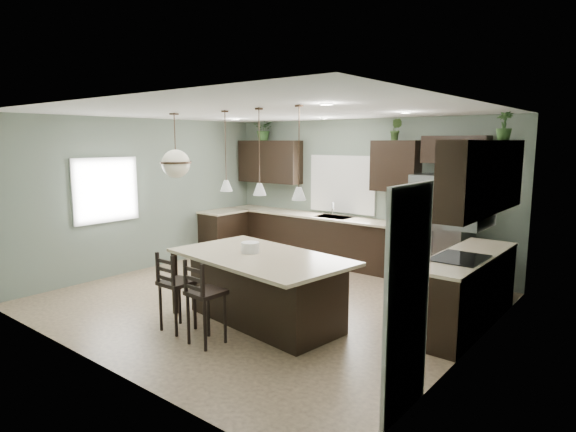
# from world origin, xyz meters

# --- Properties ---
(ground) EXTENTS (6.00, 6.00, 0.00)m
(ground) POSITION_xyz_m (0.00, 0.00, 0.00)
(ground) COLOR #9E8466
(ground) RESTS_ON ground
(pantry_door) EXTENTS (0.04, 0.82, 2.04)m
(pantry_door) POSITION_xyz_m (2.98, -1.55, 1.02)
(pantry_door) COLOR white
(pantry_door) RESTS_ON ground
(window_back) EXTENTS (1.35, 0.02, 1.00)m
(window_back) POSITION_xyz_m (-0.40, 2.73, 1.55)
(window_back) COLOR white
(window_back) RESTS_ON room_shell
(window_left) EXTENTS (0.02, 1.10, 1.00)m
(window_left) POSITION_xyz_m (-2.98, -0.80, 1.55)
(window_left) COLOR white
(window_left) RESTS_ON room_shell
(left_return_cabs) EXTENTS (0.60, 0.90, 0.90)m
(left_return_cabs) POSITION_xyz_m (-2.70, 1.70, 0.45)
(left_return_cabs) COLOR black
(left_return_cabs) RESTS_ON ground
(left_return_countertop) EXTENTS (0.66, 0.96, 0.04)m
(left_return_countertop) POSITION_xyz_m (-2.68, 1.70, 0.92)
(left_return_countertop) COLOR beige
(left_return_countertop) RESTS_ON left_return_cabs
(back_lower_cabs) EXTENTS (4.20, 0.60, 0.90)m
(back_lower_cabs) POSITION_xyz_m (-0.85, 2.45, 0.45)
(back_lower_cabs) COLOR black
(back_lower_cabs) RESTS_ON ground
(back_countertop) EXTENTS (4.20, 0.66, 0.04)m
(back_countertop) POSITION_xyz_m (-0.85, 2.43, 0.92)
(back_countertop) COLOR beige
(back_countertop) RESTS_ON back_lower_cabs
(sink_inset) EXTENTS (0.70, 0.45, 0.01)m
(sink_inset) POSITION_xyz_m (-0.40, 2.43, 0.94)
(sink_inset) COLOR gray
(sink_inset) RESTS_ON back_countertop
(faucet) EXTENTS (0.02, 0.02, 0.28)m
(faucet) POSITION_xyz_m (-0.40, 2.40, 1.08)
(faucet) COLOR silver
(faucet) RESTS_ON back_countertop
(back_upper_left) EXTENTS (1.55, 0.34, 0.90)m
(back_upper_left) POSITION_xyz_m (-2.15, 2.58, 1.95)
(back_upper_left) COLOR black
(back_upper_left) RESTS_ON room_shell
(back_upper_right) EXTENTS (0.85, 0.34, 0.90)m
(back_upper_right) POSITION_xyz_m (0.80, 2.58, 1.95)
(back_upper_right) COLOR black
(back_upper_right) RESTS_ON room_shell
(fridge_header) EXTENTS (1.05, 0.34, 0.45)m
(fridge_header) POSITION_xyz_m (1.85, 2.58, 2.25)
(fridge_header) COLOR black
(fridge_header) RESTS_ON room_shell
(right_lower_cabs) EXTENTS (0.60, 2.35, 0.90)m
(right_lower_cabs) POSITION_xyz_m (2.70, 0.87, 0.45)
(right_lower_cabs) COLOR black
(right_lower_cabs) RESTS_ON ground
(right_countertop) EXTENTS (0.66, 2.35, 0.04)m
(right_countertop) POSITION_xyz_m (2.68, 0.87, 0.92)
(right_countertop) COLOR beige
(right_countertop) RESTS_ON right_lower_cabs
(cooktop) EXTENTS (0.58, 0.75, 0.02)m
(cooktop) POSITION_xyz_m (2.68, 0.60, 0.94)
(cooktop) COLOR black
(cooktop) RESTS_ON right_countertop
(wall_oven_front) EXTENTS (0.01, 0.72, 0.60)m
(wall_oven_front) POSITION_xyz_m (2.40, 0.60, 0.45)
(wall_oven_front) COLOR gray
(wall_oven_front) RESTS_ON right_lower_cabs
(right_upper_cabs) EXTENTS (0.34, 2.35, 0.90)m
(right_upper_cabs) POSITION_xyz_m (2.83, 0.87, 1.95)
(right_upper_cabs) COLOR black
(right_upper_cabs) RESTS_ON room_shell
(microwave) EXTENTS (0.40, 0.75, 0.40)m
(microwave) POSITION_xyz_m (2.78, 0.60, 1.55)
(microwave) COLOR gray
(microwave) RESTS_ON right_upper_cabs
(refrigerator) EXTENTS (0.90, 0.74, 1.85)m
(refrigerator) POSITION_xyz_m (1.76, 2.39, 0.93)
(refrigerator) COLOR gray
(refrigerator) RESTS_ON ground
(kitchen_island) EXTENTS (2.53, 1.64, 0.92)m
(kitchen_island) POSITION_xyz_m (0.57, -0.77, 0.46)
(kitchen_island) COLOR black
(kitchen_island) RESTS_ON ground
(serving_dish) EXTENTS (0.24, 0.24, 0.14)m
(serving_dish) POSITION_xyz_m (0.38, -0.75, 0.99)
(serving_dish) COLOR silver
(serving_dish) RESTS_ON kitchen_island
(bar_stool_left) EXTENTS (0.38, 0.38, 1.03)m
(bar_stool_left) POSITION_xyz_m (-0.09, -1.60, 0.51)
(bar_stool_left) COLOR black
(bar_stool_left) RESTS_ON ground
(bar_stool_center) EXTENTS (0.40, 0.40, 1.04)m
(bar_stool_center) POSITION_xyz_m (0.51, -1.65, 0.52)
(bar_stool_center) COLOR black
(bar_stool_center) RESTS_ON ground
(pendant_left) EXTENTS (0.17, 0.17, 1.10)m
(pendant_left) POSITION_xyz_m (-0.12, -0.68, 2.25)
(pendant_left) COLOR silver
(pendant_left) RESTS_ON room_shell
(pendant_center) EXTENTS (0.17, 0.17, 1.10)m
(pendant_center) POSITION_xyz_m (0.57, -0.77, 2.25)
(pendant_center) COLOR white
(pendant_center) RESTS_ON room_shell
(pendant_right) EXTENTS (0.17, 0.17, 1.10)m
(pendant_right) POSITION_xyz_m (1.27, -0.86, 2.25)
(pendant_right) COLOR silver
(pendant_right) RESTS_ON room_shell
(chandelier) EXTENTS (0.46, 0.46, 0.96)m
(chandelier) POSITION_xyz_m (-1.19, -0.69, 2.32)
(chandelier) COLOR beige
(chandelier) RESTS_ON room_shell
(plant_back_left) EXTENTS (0.48, 0.43, 0.47)m
(plant_back_left) POSITION_xyz_m (-2.27, 2.55, 2.64)
(plant_back_left) COLOR #2A4F22
(plant_back_left) RESTS_ON back_upper_left
(plant_back_right) EXTENTS (0.22, 0.18, 0.38)m
(plant_back_right) POSITION_xyz_m (0.80, 2.55, 2.59)
(plant_back_right) COLOR #375625
(plant_back_right) RESTS_ON back_upper_right
(plant_right_wall) EXTENTS (0.23, 0.23, 0.39)m
(plant_right_wall) POSITION_xyz_m (2.80, 1.73, 2.59)
(plant_right_wall) COLOR #305525
(plant_right_wall) RESTS_ON right_upper_cabs
(room_shell) EXTENTS (6.00, 6.00, 6.00)m
(room_shell) POSITION_xyz_m (0.00, 0.00, 1.70)
(room_shell) COLOR slate
(room_shell) RESTS_ON ground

